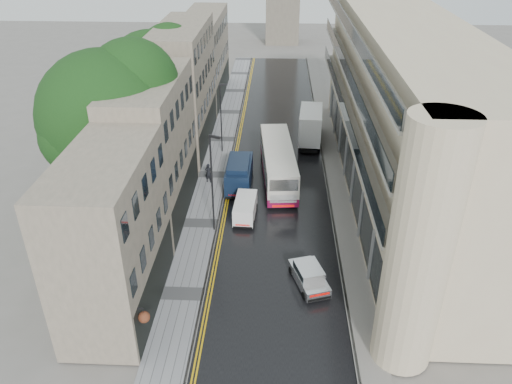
# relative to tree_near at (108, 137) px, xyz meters

# --- Properties ---
(road) EXTENTS (9.00, 85.00, 0.02)m
(road) POSITION_rel_tree_near_xyz_m (12.50, 7.50, -6.94)
(road) COLOR black
(road) RESTS_ON ground
(left_sidewalk) EXTENTS (2.70, 85.00, 0.12)m
(left_sidewalk) POSITION_rel_tree_near_xyz_m (6.65, 7.50, -6.89)
(left_sidewalk) COLOR gray
(left_sidewalk) RESTS_ON ground
(right_sidewalk) EXTENTS (1.80, 85.00, 0.12)m
(right_sidewalk) POSITION_rel_tree_near_xyz_m (17.90, 7.50, -6.89)
(right_sidewalk) COLOR slate
(right_sidewalk) RESTS_ON ground
(old_shop_row) EXTENTS (4.50, 56.00, 12.00)m
(old_shop_row) POSITION_rel_tree_near_xyz_m (3.05, 10.00, -0.95)
(old_shop_row) COLOR gray
(old_shop_row) RESTS_ON ground
(modern_block) EXTENTS (8.00, 40.00, 14.00)m
(modern_block) POSITION_rel_tree_near_xyz_m (22.80, 6.00, 0.05)
(modern_block) COLOR beige
(modern_block) RESTS_ON ground
(tree_near) EXTENTS (10.56, 10.56, 13.89)m
(tree_near) POSITION_rel_tree_near_xyz_m (0.00, 0.00, 0.00)
(tree_near) COLOR black
(tree_near) RESTS_ON ground
(tree_far) EXTENTS (9.24, 9.24, 12.46)m
(tree_far) POSITION_rel_tree_near_xyz_m (0.30, 13.00, -0.72)
(tree_far) COLOR black
(tree_far) RESTS_ON ground
(cream_bus) EXTENTS (3.57, 11.58, 3.11)m
(cream_bus) POSITION_rel_tree_near_xyz_m (11.70, 3.90, -5.37)
(cream_bus) COLOR silver
(cream_bus) RESTS_ON road
(white_lorry) EXTENTS (2.77, 7.52, 3.87)m
(white_lorry) POSITION_rel_tree_near_xyz_m (14.80, 13.88, -4.99)
(white_lorry) COLOR white
(white_lorry) RESTS_ON road
(silver_hatchback) EXTENTS (2.71, 4.09, 1.41)m
(silver_hatchback) POSITION_rel_tree_near_xyz_m (14.45, -9.17, -6.22)
(silver_hatchback) COLOR silver
(silver_hatchback) RESTS_ON road
(white_van) EXTENTS (1.77, 3.78, 1.68)m
(white_van) POSITION_rel_tree_near_xyz_m (9.27, -0.93, -6.09)
(white_van) COLOR white
(white_van) RESTS_ON road
(navy_van) EXTENTS (2.17, 5.34, 2.71)m
(navy_van) POSITION_rel_tree_near_xyz_m (8.20, 3.67, -5.57)
(navy_van) COLOR black
(navy_van) RESTS_ON road
(pedestrian) EXTENTS (0.75, 0.59, 1.82)m
(pedestrian) POSITION_rel_tree_near_xyz_m (6.39, 6.01, -5.91)
(pedestrian) COLOR black
(pedestrian) RESTS_ON left_sidewalk
(lamp_post_near) EXTENTS (0.89, 0.54, 7.85)m
(lamp_post_near) POSITION_rel_tree_near_xyz_m (7.79, -1.64, -2.90)
(lamp_post_near) COLOR black
(lamp_post_near) RESTS_ON left_sidewalk
(lamp_post_far) EXTENTS (0.81, 0.36, 7.00)m
(lamp_post_far) POSITION_rel_tree_near_xyz_m (6.91, 12.66, -3.32)
(lamp_post_far) COLOR black
(lamp_post_far) RESTS_ON left_sidewalk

